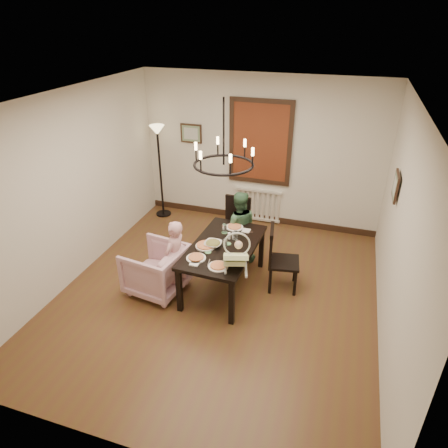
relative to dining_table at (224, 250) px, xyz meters
The scene contains 17 objects.
room_shell 0.77m from the dining_table, 99.87° to the left, with size 4.51×5.00×2.81m.
dining_table is the anchor object (origin of this frame).
chair_far 0.97m from the dining_table, 97.48° to the left, with size 0.44×0.44×1.01m, color black, non-canonical shape.
chair_right 0.90m from the dining_table, 17.29° to the left, with size 0.44×0.44×1.01m, color black, non-canonical shape.
armchair 1.04m from the dining_table, 158.02° to the right, with size 0.78×0.80×0.73m, color #C999A7.
elderly_woman 0.73m from the dining_table, 154.55° to the right, with size 0.35×0.23×0.96m, color #D19497.
seated_man 0.83m from the dining_table, 90.49° to the left, with size 0.49×0.38×1.01m, color #3B6443.
baby_bouncer 0.61m from the dining_table, 55.76° to the right, with size 0.38×0.51×0.33m, color beige, non-canonical shape.
salad_bowl 0.20m from the dining_table, 155.04° to the right, with size 0.30×0.30×0.07m, color white.
pizza_platter 0.28m from the dining_table, 152.66° to the right, with size 0.29×0.29×0.04m, color tan.
drinking_glass 0.16m from the dining_table, 55.08° to the right, with size 0.06×0.06×0.13m, color silver.
window_blinds 2.45m from the dining_table, 90.73° to the left, with size 1.00×0.03×1.40m, color brown.
radiator 2.30m from the dining_table, 90.73° to the left, with size 0.92×0.12×0.62m, color silver, non-canonical shape.
picture_back 2.84m from the dining_table, 121.30° to the left, with size 0.42×0.03×0.36m, color black.
picture_right 2.50m from the dining_table, 17.75° to the left, with size 0.42×0.03×0.36m, color black.
floor_lamp 2.75m from the dining_table, 134.72° to the left, with size 0.30×0.30×1.80m, color black, non-canonical shape.
chandelier 1.30m from the dining_table, 28.07° to the right, with size 0.80×0.80×0.04m, color black.
Camera 1 is at (1.53, -4.47, 3.71)m, focal length 32.00 mm.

